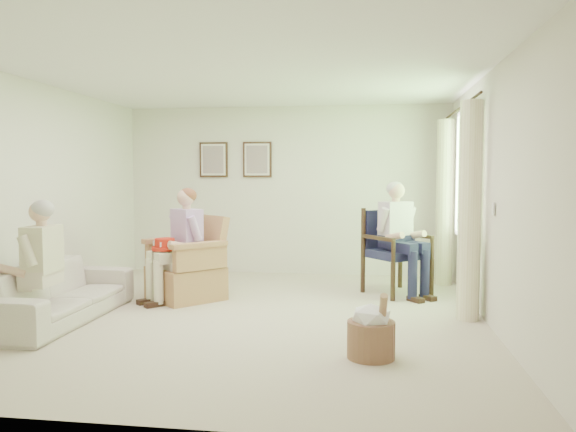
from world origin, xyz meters
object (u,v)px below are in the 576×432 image
Objects in this scene: person_wicker at (183,237)px; person_dark at (398,229)px; person_sofa at (36,258)px; sofa at (58,293)px; hatbox at (371,331)px; wood_armchair at (397,248)px; red_hat at (165,245)px; wicker_armchair at (187,272)px.

person_dark reaches higher than person_wicker.
sofa is at bearing 177.10° from person_sofa.
person_dark reaches higher than hatbox.
sofa is 1.62× the size of person_sofa.
sofa is 0.56m from person_sofa.
hatbox is (-0.34, -2.75, -0.36)m from wood_armchair.
sofa is at bearing -130.98° from red_hat.
person_sofa is (-3.59, -2.17, -0.13)m from person_dark.
person_dark is at bearing -128.18° from wood_armchair.
person_sofa is at bearing -80.15° from wicker_armchair.
person_wicker is (1.00, 1.09, 0.49)m from sofa.
red_hat is at bearing 144.81° from hatbox.
wicker_armchair reaches higher than red_hat.
red_hat is at bearing 158.91° from person_dark.
person_wicker is (0.00, -0.14, 0.46)m from wicker_armchair.
person_dark is at bearing 57.27° from person_wicker.
person_dark is at bearing 82.56° from hatbox.
sofa is 6.57× the size of red_hat.
wood_armchair is 1.83× the size of hatbox.
sofa is at bearing 168.43° from person_dark.
person_sofa is at bearing -82.51° from person_wicker.
person_dark reaches higher than red_hat.
hatbox is at bearing 80.08° from person_sofa.
red_hat reaches higher than hatbox.
hatbox is at bearing -103.27° from sofa.
wicker_armchair is 3.33× the size of red_hat.
wicker_armchair is at bearing 138.60° from hatbox.
wood_armchair reaches higher than red_hat.
wicker_armchair is at bearing 154.32° from person_dark.
person_wicker is at bearing 142.66° from person_sofa.
wicker_armchair is at bearing 57.82° from red_hat.
wood_armchair is 0.53× the size of sofa.
person_dark reaches higher than wood_armchair.
sofa is (-3.59, -1.98, -0.29)m from wood_armchair.
person_dark is 4.20m from person_sofa.
person_wicker reaches higher than hatbox.
wood_armchair is 3.47× the size of red_hat.
red_hat is 0.53× the size of hatbox.
person_wicker is at bearing 157.16° from person_dark.
person_wicker is at bearing 140.61° from hatbox.
red_hat is at bearing 162.19° from wood_armchair.
person_wicker is at bearing 38.76° from red_hat.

